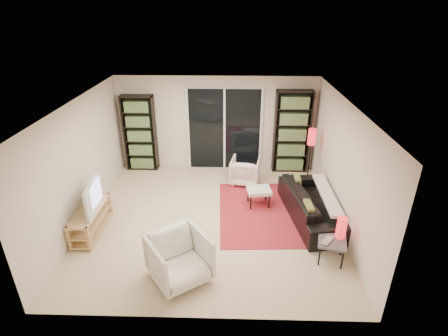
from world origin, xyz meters
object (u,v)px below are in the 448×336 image
at_px(armchair_back, 245,171).
at_px(side_table, 332,243).
at_px(bookshelf_left, 140,133).
at_px(floor_lamp, 311,143).
at_px(tv_stand, 91,220).
at_px(bookshelf_right, 292,132).
at_px(sofa, 312,204).
at_px(armchair_front, 179,258).
at_px(ottoman, 259,191).

bearing_deg(armchair_back, side_table, 126.44).
bearing_deg(side_table, bookshelf_left, 138.84).
distance_m(armchair_back, floor_lamp, 1.68).
xyz_separation_m(side_table, floor_lamp, (0.12, 2.79, 0.71)).
bearing_deg(side_table, tv_stand, 170.82).
distance_m(bookshelf_right, sofa, 2.38).
height_order(bookshelf_left, sofa, bookshelf_left).
distance_m(armchair_back, side_table, 3.13).
height_order(side_table, floor_lamp, floor_lamp).
xyz_separation_m(bookshelf_right, sofa, (0.13, -2.26, -0.74)).
bearing_deg(armchair_back, tv_stand, 45.33).
bearing_deg(armchair_back, armchair_front, 81.54).
height_order(armchair_back, floor_lamp, floor_lamp).
relative_size(bookshelf_left, ottoman, 3.57).
bearing_deg(floor_lamp, side_table, -92.54).
height_order(tv_stand, ottoman, tv_stand).
bearing_deg(armchair_front, bookshelf_right, 25.51).
bearing_deg(bookshelf_left, bookshelf_right, -0.00).
bearing_deg(bookshelf_left, side_table, -41.16).
relative_size(armchair_front, ottoman, 1.58).
relative_size(bookshelf_right, armchair_back, 3.05).
bearing_deg(tv_stand, armchair_back, 35.11).
relative_size(bookshelf_left, armchair_back, 2.83).
height_order(tv_stand, armchair_front, armchair_front).
height_order(ottoman, side_table, same).
xyz_separation_m(bookshelf_left, ottoman, (2.94, -1.79, -0.63)).
bearing_deg(ottoman, sofa, -23.95).
xyz_separation_m(bookshelf_left, armchair_back, (2.68, -0.74, -0.66)).
bearing_deg(armchair_back, bookshelf_left, -5.27).
bearing_deg(bookshelf_left, ottoman, -31.36).
height_order(bookshelf_right, armchair_front, bookshelf_right).
bearing_deg(tv_stand, side_table, -9.18).
distance_m(tv_stand, sofa, 4.33).
bearing_deg(ottoman, side_table, -57.50).
bearing_deg(sofa, side_table, 174.98).
bearing_deg(bookshelf_left, armchair_back, -15.49).
xyz_separation_m(sofa, floor_lamp, (0.20, 1.50, 0.75)).
height_order(bookshelf_right, sofa, bookshelf_right).
bearing_deg(ottoman, tv_stand, -162.09).
bearing_deg(armchair_back, ottoman, 114.29).
bearing_deg(sofa, bookshelf_right, -4.95).
distance_m(armchair_back, armchair_front, 3.50).
xyz_separation_m(tv_stand, armchair_back, (2.99, 2.10, 0.05)).
distance_m(ottoman, side_table, 2.08).
height_order(armchair_back, armchair_front, armchair_front).
bearing_deg(side_table, ottoman, 122.50).
relative_size(bookshelf_right, sofa, 0.98).
bearing_deg(bookshelf_right, bookshelf_left, 180.00).
relative_size(bookshelf_left, armchair_front, 2.26).
relative_size(armchair_back, side_table, 1.24).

